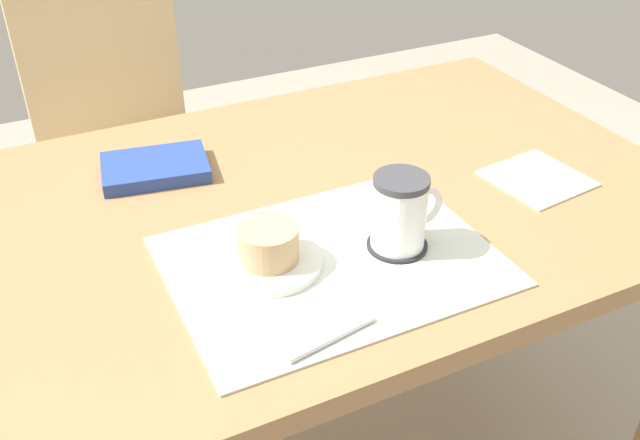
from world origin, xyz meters
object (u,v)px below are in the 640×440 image
(pastry, at_px, (268,243))
(pastry_plate, at_px, (269,262))
(dining_table, at_px, (314,235))
(wooden_chair, at_px, (127,154))
(small_book, at_px, (155,168))
(coffee_mug, at_px, (401,211))

(pastry, bearing_deg, pastry_plate, 0.00)
(pastry, bearing_deg, dining_table, 45.97)
(pastry, bearing_deg, wooden_chair, 92.46)
(dining_table, xyz_separation_m, pastry, (-0.14, -0.15, 0.12))
(small_book, bearing_deg, pastry_plate, -67.64)
(pastry_plate, height_order, small_book, small_book)
(pastry_plate, distance_m, coffee_mug, 0.20)
(wooden_chair, xyz_separation_m, coffee_mug, (0.23, -0.91, 0.29))
(wooden_chair, height_order, small_book, wooden_chair)
(small_book, bearing_deg, wooden_chair, 95.48)
(dining_table, relative_size, coffee_mug, 10.97)
(pastry, height_order, small_book, pastry)
(dining_table, xyz_separation_m, pastry_plate, (-0.14, -0.15, 0.09))
(pastry_plate, bearing_deg, wooden_chair, 92.46)
(dining_table, relative_size, wooden_chair, 1.34)
(wooden_chair, bearing_deg, dining_table, 101.21)
(wooden_chair, relative_size, pastry_plate, 6.07)
(wooden_chair, xyz_separation_m, pastry, (0.04, -0.86, 0.27))
(pastry_plate, bearing_deg, coffee_mug, -12.14)
(pastry_plate, height_order, coffee_mug, coffee_mug)
(dining_table, distance_m, small_book, 0.30)
(coffee_mug, bearing_deg, small_book, 125.27)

